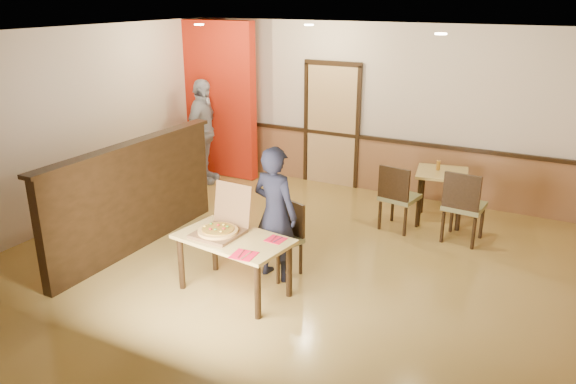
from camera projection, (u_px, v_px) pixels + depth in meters
name	position (u px, v px, depth m)	size (l,w,h in m)	color
floor	(276.00, 273.00, 6.86)	(7.00, 7.00, 0.00)	#A78641
ceiling	(274.00, 36.00, 5.92)	(7.00, 7.00, 0.00)	black
wall_back	(378.00, 110.00, 9.30)	(7.00, 7.00, 0.00)	beige
wall_left	(59.00, 130.00, 7.93)	(7.00, 7.00, 0.00)	beige
wainscot_back	(374.00, 165.00, 9.60)	(7.00, 0.04, 0.90)	brown
chair_rail_back	(375.00, 139.00, 9.42)	(7.00, 0.06, 0.06)	black
back_door	(332.00, 126.00, 9.74)	(0.90, 0.06, 2.10)	tan
booth_partition	(134.00, 195.00, 7.32)	(0.20, 3.10, 1.44)	black
red_accent_panel	(216.00, 100.00, 10.16)	(1.60, 0.20, 2.78)	#B7210D
spot_a	(199.00, 25.00, 8.43)	(0.14, 0.14, 0.02)	#FFEBB2
spot_b	(309.00, 25.00, 8.36)	(0.14, 0.14, 0.02)	#FFEBB2
spot_c	(441.00, 34.00, 6.56)	(0.14, 0.14, 0.02)	#FFEBB2
main_table	(234.00, 246.00, 6.24)	(1.35, 0.88, 0.68)	tan
diner_chair	(283.00, 235.00, 6.73)	(0.56, 0.56, 0.89)	olive
side_chair_left	(398.00, 195.00, 7.94)	(0.55, 0.55, 0.97)	olive
side_chair_right	(463.00, 204.00, 7.53)	(0.54, 0.54, 1.02)	olive
side_table	(441.00, 183.00, 8.23)	(0.84, 0.84, 0.77)	tan
diner	(275.00, 214.00, 6.52)	(0.59, 0.39, 1.62)	black
passerby	(203.00, 132.00, 9.86)	(1.08, 0.45, 1.84)	#9A9AA2
pizza_box	(221.00, 228.00, 6.28)	(0.52, 0.60, 0.52)	brown
pizza	(218.00, 231.00, 6.24)	(0.45, 0.45, 0.03)	gold
napkin_near	(244.00, 255.00, 5.78)	(0.26, 0.26, 0.01)	red
napkin_far	(276.00, 239.00, 6.14)	(0.21, 0.21, 0.01)	red
condiment	(438.00, 165.00, 8.23)	(0.06, 0.06, 0.14)	#96621B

